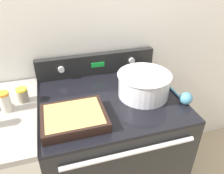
{
  "coord_description": "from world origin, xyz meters",
  "views": [
    {
      "loc": [
        -0.29,
        -0.68,
        1.63
      ],
      "look_at": [
        0.02,
        0.36,
        0.96
      ],
      "focal_mm": 35.0,
      "sensor_mm": 36.0,
      "label": 1
    }
  ],
  "objects": [
    {
      "name": "kitchen_wall",
      "position": [
        0.0,
        0.73,
        1.25
      ],
      "size": [
        8.0,
        0.05,
        2.5
      ],
      "color": "silver",
      "rests_on": "ground_plane"
    },
    {
      "name": "spice_jar_orange_cap",
      "position": [
        -0.56,
        0.37,
        0.97
      ],
      "size": [
        0.06,
        0.06,
        0.11
      ],
      "color": "beige",
      "rests_on": "side_counter"
    },
    {
      "name": "control_panel",
      "position": [
        0.0,
        0.67,
        0.97
      ],
      "size": [
        0.82,
        0.07,
        0.15
      ],
      "color": "black",
      "rests_on": "stove_range"
    },
    {
      "name": "mixing_bowl",
      "position": [
        0.2,
        0.32,
        0.98
      ],
      "size": [
        0.31,
        0.31,
        0.14
      ],
      "color": "silver",
      "rests_on": "stove_range"
    },
    {
      "name": "casserole_dish",
      "position": [
        -0.23,
        0.19,
        0.93
      ],
      "size": [
        0.32,
        0.26,
        0.05
      ],
      "color": "black",
      "rests_on": "stove_range"
    },
    {
      "name": "ladle",
      "position": [
        0.39,
        0.19,
        0.93
      ],
      "size": [
        0.07,
        0.33,
        0.07
      ],
      "color": "teal",
      "rests_on": "stove_range"
    },
    {
      "name": "stove_range",
      "position": [
        0.0,
        0.35,
        0.45
      ],
      "size": [
        0.82,
        0.72,
        0.9
      ],
      "color": "black",
      "rests_on": "ground_plane"
    },
    {
      "name": "spice_jar_yellow_cap",
      "position": [
        -0.48,
        0.43,
        0.95
      ],
      "size": [
        0.06,
        0.06,
        0.08
      ],
      "color": "gray",
      "rests_on": "side_counter"
    }
  ]
}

